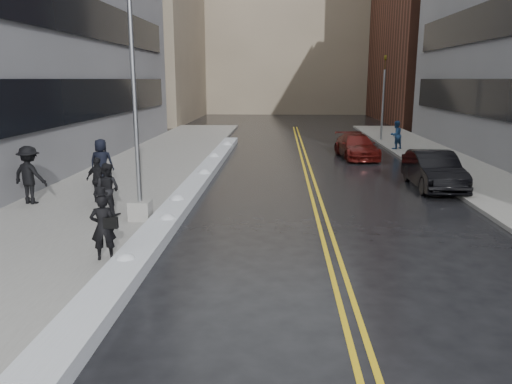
# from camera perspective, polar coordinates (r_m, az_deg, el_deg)

# --- Properties ---
(ground) EXTENTS (160.00, 160.00, 0.00)m
(ground) POSITION_cam_1_polar(r_m,az_deg,el_deg) (13.84, -1.92, -6.18)
(ground) COLOR black
(ground) RESTS_ON ground
(sidewalk_west) EXTENTS (5.50, 50.00, 0.15)m
(sidewalk_west) POSITION_cam_1_polar(r_m,az_deg,el_deg) (24.44, -13.53, 2.01)
(sidewalk_west) COLOR gray
(sidewalk_west) RESTS_ON ground
(sidewalk_east) EXTENTS (4.00, 50.00, 0.15)m
(sidewalk_east) POSITION_cam_1_polar(r_m,az_deg,el_deg) (25.09, 23.54, 1.57)
(sidewalk_east) COLOR gray
(sidewalk_east) RESTS_ON ground
(lane_line_left) EXTENTS (0.12, 50.00, 0.01)m
(lane_line_left) POSITION_cam_1_polar(r_m,az_deg,el_deg) (23.51, 5.80, 1.71)
(lane_line_left) COLOR gold
(lane_line_left) RESTS_ON ground
(lane_line_right) EXTENTS (0.12, 50.00, 0.01)m
(lane_line_right) POSITION_cam_1_polar(r_m,az_deg,el_deg) (23.52, 6.53, 1.70)
(lane_line_right) COLOR gold
(lane_line_right) RESTS_ON ground
(snow_ridge) EXTENTS (0.90, 30.00, 0.34)m
(snow_ridge) POSITION_cam_1_polar(r_m,az_deg,el_deg) (21.77, -6.64, 1.24)
(snow_ridge) COLOR silver
(snow_ridge) RESTS_ON ground
(building_west_far) EXTENTS (14.00, 22.00, 18.00)m
(building_west_far) POSITION_cam_1_polar(r_m,az_deg,el_deg) (59.57, -14.00, 16.77)
(building_west_far) COLOR gray
(building_west_far) RESTS_ON ground
(building_far) EXTENTS (36.00, 16.00, 22.00)m
(building_far) POSITION_cam_1_polar(r_m,az_deg,el_deg) (73.33, 3.67, 17.86)
(building_far) COLOR gray
(building_far) RESTS_ON ground
(lamppost) EXTENTS (0.65, 0.65, 7.62)m
(lamppost) POSITION_cam_1_polar(r_m,az_deg,el_deg) (15.79, -13.46, 5.30)
(lamppost) COLOR gray
(lamppost) RESTS_ON sidewalk_west
(fire_hydrant) EXTENTS (0.26, 0.26, 0.73)m
(fire_hydrant) POSITION_cam_1_polar(r_m,az_deg,el_deg) (24.67, 21.46, 2.70)
(fire_hydrant) COLOR maroon
(fire_hydrant) RESTS_ON sidewalk_east
(traffic_signal) EXTENTS (0.16, 0.20, 6.00)m
(traffic_signal) POSITION_cam_1_polar(r_m,az_deg,el_deg) (37.79, 14.35, 10.75)
(traffic_signal) COLOR gray
(traffic_signal) RESTS_ON sidewalk_east
(pedestrian_fedora) EXTENTS (0.69, 0.55, 1.64)m
(pedestrian_fedora) POSITION_cam_1_polar(r_m,az_deg,el_deg) (12.74, -17.09, -3.86)
(pedestrian_fedora) COLOR black
(pedestrian_fedora) RESTS_ON sidewalk_west
(pedestrian_b) EXTENTS (1.00, 0.88, 1.72)m
(pedestrian_b) POSITION_cam_1_polar(r_m,az_deg,el_deg) (16.87, -16.59, 0.32)
(pedestrian_b) COLOR black
(pedestrian_b) RESTS_ON sidewalk_west
(pedestrian_c) EXTENTS (0.98, 0.66, 1.95)m
(pedestrian_c) POSITION_cam_1_polar(r_m,az_deg,el_deg) (21.69, -17.23, 3.27)
(pedestrian_c) COLOR black
(pedestrian_c) RESTS_ON sidewalk_west
(pedestrian_d) EXTENTS (1.02, 0.62, 1.63)m
(pedestrian_d) POSITION_cam_1_polar(r_m,az_deg,el_deg) (18.73, -17.57, 1.33)
(pedestrian_d) COLOR black
(pedestrian_d) RESTS_ON sidewalk_west
(pedestrian_e) EXTENTS (1.50, 1.12, 2.06)m
(pedestrian_e) POSITION_cam_1_polar(r_m,az_deg,el_deg) (19.37, -24.44, 1.79)
(pedestrian_e) COLOR black
(pedestrian_e) RESTS_ON sidewalk_west
(pedestrian_east) EXTENTS (1.09, 1.03, 1.78)m
(pedestrian_east) POSITION_cam_1_polar(r_m,az_deg,el_deg) (32.98, 15.70, 6.31)
(pedestrian_east) COLOR navy
(pedestrian_east) RESTS_ON sidewalk_east
(car_black) EXTENTS (1.69, 4.74, 1.56)m
(car_black) POSITION_cam_1_polar(r_m,az_deg,el_deg) (22.08, 19.63, 2.35)
(car_black) COLOR black
(car_black) RESTS_ON ground
(car_maroon) EXTENTS (2.37, 4.87, 1.37)m
(car_maroon) POSITION_cam_1_polar(r_m,az_deg,el_deg) (29.57, 11.41, 5.13)
(car_maroon) COLOR #470D0B
(car_maroon) RESTS_ON ground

